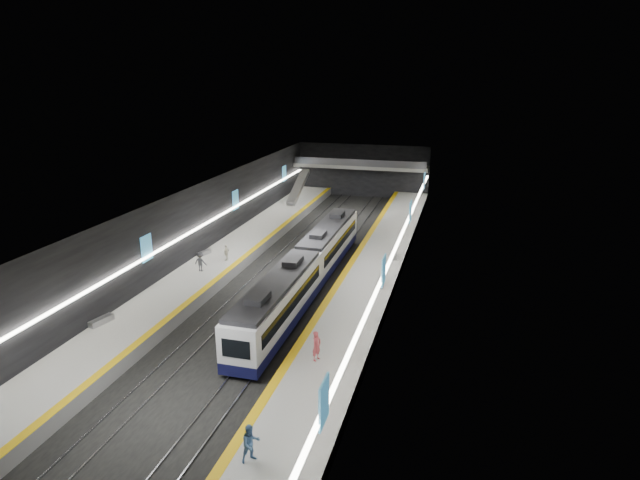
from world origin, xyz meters
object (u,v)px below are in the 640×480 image
(passenger_right_a, at_px, (317,346))
(passenger_left_b, at_px, (201,262))
(bench_left_near, at_px, (101,321))
(passenger_right_b, at_px, (251,444))
(bench_right_near, at_px, (381,282))
(bench_right_far, at_px, (394,255))
(passenger_left_a, at_px, (226,253))
(escalator, at_px, (298,187))
(train, at_px, (307,268))
(bench_left_far, at_px, (204,253))

(passenger_right_a, xyz_separation_m, passenger_left_b, (-14.53, 12.39, -0.08))
(bench_left_near, bearing_deg, passenger_right_b, -19.38)
(bench_left_near, distance_m, passenger_left_b, 11.81)
(bench_right_near, xyz_separation_m, bench_right_far, (0.08, 7.44, 0.01))
(bench_right_far, distance_m, passenger_right_b, 30.71)
(passenger_left_a, height_order, passenger_left_b, passenger_left_b)
(passenger_right_a, bearing_deg, passenger_left_b, 70.91)
(escalator, distance_m, passenger_right_b, 53.38)
(escalator, bearing_deg, passenger_right_b, -74.77)
(bench_right_near, bearing_deg, passenger_left_b, 179.99)
(bench_left_near, xyz_separation_m, passenger_left_a, (2.98, 14.95, 0.55))
(passenger_right_a, bearing_deg, train, 40.79)
(bench_right_far, height_order, passenger_right_b, passenger_right_b)
(passenger_right_b, relative_size, passenger_left_a, 1.24)
(bench_left_far, relative_size, passenger_left_a, 1.03)
(train, xyz_separation_m, passenger_right_a, (4.48, -12.72, -0.21))
(passenger_left_b, bearing_deg, bench_left_near, 82.05)
(bench_right_near, relative_size, bench_right_far, 0.95)
(bench_left_near, distance_m, passenger_right_a, 16.52)
(bench_left_near, bearing_deg, passenger_right_a, 11.10)
(passenger_right_b, height_order, passenger_left_b, passenger_right_b)
(passenger_left_a, bearing_deg, passenger_right_b, 28.41)
(bench_right_far, height_order, passenger_right_a, passenger_right_a)
(train, distance_m, passenger_right_b, 22.76)
(passenger_left_b, bearing_deg, passenger_left_a, -105.57)
(bench_left_near, height_order, passenger_right_a, passenger_right_a)
(bench_left_far, height_order, passenger_left_a, passenger_left_a)
(bench_right_near, xyz_separation_m, passenger_left_a, (-15.45, 2.24, 0.55))
(escalator, height_order, passenger_left_a, escalator)
(bench_right_near, height_order, passenger_left_a, passenger_left_a)
(bench_left_near, relative_size, passenger_right_b, 0.99)
(escalator, height_order, bench_left_far, escalator)
(train, relative_size, passenger_left_b, 16.67)
(bench_right_near, relative_size, passenger_left_b, 1.07)
(train, relative_size, bench_right_near, 15.65)
(bench_left_far, bearing_deg, bench_right_far, 28.96)
(bench_right_near, bearing_deg, bench_left_near, -149.17)
(passenger_right_a, bearing_deg, bench_left_far, 65.95)
(bench_right_near, bearing_deg, passenger_right_b, -99.70)
(passenger_right_a, height_order, passenger_left_b, passenger_right_a)
(passenger_left_a, bearing_deg, bench_left_near, -10.04)
(bench_left_far, distance_m, bench_right_near, 18.57)
(train, relative_size, bench_left_far, 18.78)
(escalator, height_order, passenger_right_a, escalator)
(escalator, bearing_deg, bench_left_near, -92.79)
(train, xyz_separation_m, passenger_left_b, (-10.04, -0.33, -0.30))
(passenger_right_b, xyz_separation_m, passenger_left_b, (-14.06, 22.08, -0.06))
(bench_right_near, bearing_deg, train, -177.09)
(bench_left_near, bearing_deg, bench_right_far, 61.17)
(escalator, height_order, passenger_right_b, escalator)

